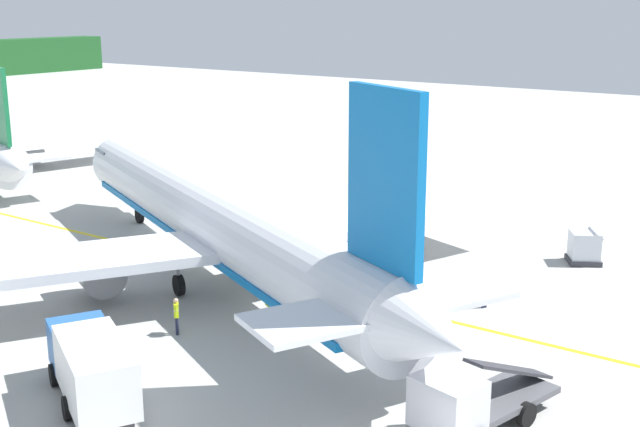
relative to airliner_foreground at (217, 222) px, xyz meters
The scene contains 8 objects.
airliner_foreground is the anchor object (origin of this frame).
service_truck_fuel 14.44m from the airliner_foreground, 157.02° to the right, with size 5.15×6.97×2.75m.
service_truck_baggage 19.47m from the airliner_foreground, 111.37° to the right, with size 6.73×3.57×2.64m.
cargo_container_near 21.25m from the airliner_foreground, 45.35° to the right, with size 2.45×2.45×1.99m.
crew_marshaller 7.71m from the airliner_foreground, 152.87° to the right, with size 0.48×0.48×1.74m.
crew_loader_left 7.16m from the airliner_foreground, 116.50° to the right, with size 0.39×0.58×1.75m.
crew_loader_right 14.36m from the airliner_foreground, 70.57° to the right, with size 0.58×0.39×1.66m.
apron_guide_line 6.00m from the airliner_foreground, 64.98° to the right, with size 0.30×60.00×0.01m, color yellow.
Camera 1 is at (-20.28, -10.55, 14.67)m, focal length 46.32 mm.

